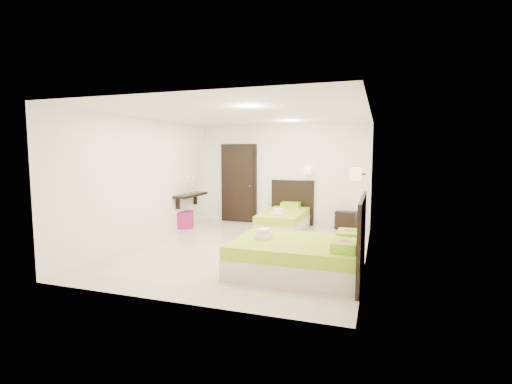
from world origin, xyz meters
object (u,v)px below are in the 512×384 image
(bed_single, at_px, (285,219))
(nightstand, at_px, (346,220))
(bed_double, at_px, (302,255))
(ottoman, at_px, (184,220))

(bed_single, height_order, nightstand, bed_single)
(bed_single, relative_size, bed_double, 0.95)
(bed_single, relative_size, ottoman, 4.49)
(nightstand, relative_size, ottoman, 1.18)
(bed_single, distance_m, ottoman, 2.52)
(nightstand, distance_m, ottoman, 4.06)
(bed_single, height_order, ottoman, bed_single)
(bed_double, height_order, nightstand, bed_double)
(bed_double, bearing_deg, nightstand, 84.72)
(bed_double, distance_m, ottoman, 4.37)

